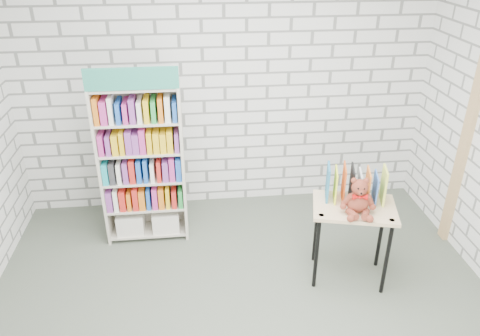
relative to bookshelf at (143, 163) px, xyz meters
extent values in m
plane|color=#4C5447|center=(0.89, -1.36, -0.85)|extent=(4.50, 4.50, 0.00)
cube|color=silver|center=(0.89, 0.64, 0.55)|extent=(4.50, 0.02, 2.80)
cube|color=beige|center=(-0.40, -0.01, -0.02)|extent=(0.03, 0.32, 1.66)
cube|color=beige|center=(0.40, -0.01, -0.02)|extent=(0.03, 0.32, 1.66)
cube|color=beige|center=(0.00, 0.15, -0.02)|extent=(0.83, 0.02, 1.66)
cube|color=#2A8872|center=(0.00, -0.16, 0.91)|extent=(0.83, 0.02, 0.20)
cube|color=beige|center=(0.00, -0.01, -0.79)|extent=(0.77, 0.30, 0.02)
cube|color=beige|center=(0.00, -0.01, -0.48)|extent=(0.77, 0.30, 0.02)
cube|color=beige|center=(0.00, -0.01, -0.17)|extent=(0.77, 0.30, 0.02)
cube|color=beige|center=(0.00, -0.01, 0.15)|extent=(0.77, 0.30, 0.02)
cube|color=beige|center=(0.00, -0.01, 0.46)|extent=(0.77, 0.30, 0.02)
cube|color=beige|center=(0.00, -0.01, 0.79)|extent=(0.77, 0.30, 0.02)
cube|color=silver|center=(-0.18, -0.01, -0.67)|extent=(0.28, 0.26, 0.22)
cube|color=silver|center=(0.18, -0.01, -0.67)|extent=(0.28, 0.26, 0.22)
cube|color=white|center=(0.00, -0.02, -0.36)|extent=(0.77, 0.26, 0.22)
cube|color=purple|center=(0.00, -0.02, -0.05)|extent=(0.77, 0.26, 0.22)
cube|color=#333338|center=(0.00, -0.02, 0.27)|extent=(0.77, 0.26, 0.22)
cube|color=red|center=(0.00, -0.02, 0.58)|extent=(0.77, 0.26, 0.22)
cube|color=tan|center=(1.89, -0.89, -0.10)|extent=(0.81, 0.65, 0.03)
cylinder|color=black|center=(1.55, -1.00, -0.48)|extent=(0.04, 0.04, 0.74)
cylinder|color=black|center=(1.64, -0.63, -0.48)|extent=(0.04, 0.04, 0.74)
cylinder|color=black|center=(2.14, -1.15, -0.48)|extent=(0.04, 0.04, 0.74)
cylinder|color=black|center=(2.23, -0.78, -0.48)|extent=(0.04, 0.04, 0.74)
cylinder|color=black|center=(1.56, -1.00, -0.08)|extent=(0.05, 0.05, 0.01)
cylinder|color=black|center=(2.13, -1.14, -0.08)|extent=(0.05, 0.05, 0.01)
cube|color=#21698F|center=(1.68, -0.72, 0.07)|extent=(0.07, 0.22, 0.30)
cube|color=#E0F626|center=(1.75, -0.74, 0.07)|extent=(0.07, 0.22, 0.30)
cube|color=#C84715|center=(1.82, -0.75, 0.07)|extent=(0.07, 0.22, 0.30)
cube|color=black|center=(1.88, -0.77, 0.07)|extent=(0.07, 0.22, 0.30)
cube|color=silver|center=(1.95, -0.79, 0.07)|extent=(0.07, 0.22, 0.30)
cube|color=orange|center=(2.02, -0.80, 0.07)|extent=(0.07, 0.22, 0.30)
cube|color=blue|center=(2.09, -0.82, 0.07)|extent=(0.07, 0.22, 0.30)
cube|color=#D2E14B|center=(2.15, -0.84, 0.07)|extent=(0.07, 0.22, 0.30)
ellipsoid|color=maroon|center=(1.88, -0.98, 0.02)|extent=(0.19, 0.16, 0.19)
sphere|color=maroon|center=(1.88, -0.98, 0.16)|extent=(0.14, 0.14, 0.14)
sphere|color=maroon|center=(1.83, -0.96, 0.22)|extent=(0.05, 0.05, 0.05)
sphere|color=maroon|center=(1.93, -0.98, 0.22)|extent=(0.05, 0.05, 0.05)
sphere|color=maroon|center=(1.87, -1.04, 0.15)|extent=(0.05, 0.05, 0.05)
sphere|color=black|center=(1.84, -1.03, 0.18)|extent=(0.02, 0.02, 0.02)
sphere|color=black|center=(1.89, -1.04, 0.18)|extent=(0.02, 0.02, 0.02)
sphere|color=black|center=(1.86, -1.06, 0.15)|extent=(0.02, 0.02, 0.02)
cylinder|color=maroon|center=(1.78, -0.98, 0.04)|extent=(0.10, 0.09, 0.14)
cylinder|color=maroon|center=(1.97, -1.01, 0.04)|extent=(0.10, 0.08, 0.14)
sphere|color=maroon|center=(1.75, -0.99, -0.01)|extent=(0.05, 0.05, 0.05)
sphere|color=maroon|center=(1.99, -1.03, -0.01)|extent=(0.05, 0.05, 0.05)
cylinder|color=maroon|center=(1.81, -1.06, -0.04)|extent=(0.08, 0.15, 0.08)
cylinder|color=maroon|center=(1.92, -1.08, -0.04)|extent=(0.12, 0.16, 0.08)
sphere|color=maroon|center=(1.78, -1.12, -0.05)|extent=(0.07, 0.07, 0.07)
sphere|color=maroon|center=(1.93, -1.15, -0.05)|extent=(0.07, 0.07, 0.07)
cone|color=red|center=(1.84, -1.03, 0.10)|extent=(0.06, 0.06, 0.05)
cone|color=red|center=(1.90, -1.04, 0.10)|extent=(0.06, 0.06, 0.05)
sphere|color=red|center=(1.87, -1.04, 0.10)|extent=(0.03, 0.03, 0.03)
cube|color=tan|center=(3.11, -0.41, 0.20)|extent=(0.05, 0.12, 2.10)
camera|label=1|loc=(0.51, -4.24, 2.10)|focal=35.00mm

